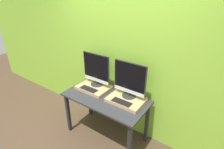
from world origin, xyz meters
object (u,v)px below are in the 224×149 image
at_px(monitor_right, 130,80).
at_px(keyboard_right, 122,102).
at_px(monitor_left, 96,69).
at_px(keyboard_left, 89,89).

relative_size(monitor_right, keyboard_right, 1.82).
height_order(monitor_left, keyboard_left, monitor_left).
xyz_separation_m(monitor_left, monitor_right, (0.64, 0.00, 0.00)).
bearing_deg(keyboard_left, monitor_right, 18.08).
bearing_deg(monitor_left, keyboard_left, -90.00).
relative_size(keyboard_left, monitor_right, 0.55).
bearing_deg(monitor_right, monitor_left, 180.00).
bearing_deg(monitor_left, keyboard_right, -18.08).
relative_size(keyboard_left, keyboard_right, 1.00).
height_order(keyboard_left, monitor_right, monitor_right).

